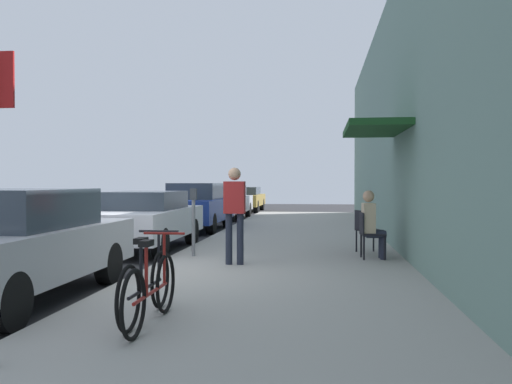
{
  "coord_description": "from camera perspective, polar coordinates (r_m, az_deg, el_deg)",
  "views": [
    {
      "loc": [
        2.93,
        -8.49,
        1.58
      ],
      "look_at": [
        1.19,
        6.19,
        1.3
      ],
      "focal_mm": 38.69,
      "sensor_mm": 36.0,
      "label": 1
    }
  ],
  "objects": [
    {
      "name": "parked_car_2",
      "position": [
        17.94,
        -6.24,
        -1.46
      ],
      "size": [
        1.8,
        4.4,
        1.53
      ],
      "color": "navy",
      "rests_on": "ground_plane"
    },
    {
      "name": "cafe_chair_1",
      "position": [
        11.47,
        11.21,
        -3.7
      ],
      "size": [
        0.56,
        0.56,
        0.87
      ],
      "color": "black",
      "rests_on": "sidewalk_slab"
    },
    {
      "name": "parked_car_4",
      "position": [
        29.07,
        -1.22,
        -0.67
      ],
      "size": [
        1.8,
        4.4,
        1.29
      ],
      "color": "#A58433",
      "rests_on": "ground_plane"
    },
    {
      "name": "sidewalk_slab",
      "position": [
        10.62,
        3.03,
        -7.13
      ],
      "size": [
        4.5,
        32.0,
        0.12
      ],
      "primitive_type": "cube",
      "color": "#9E9B93",
      "rests_on": "ground_plane"
    },
    {
      "name": "parking_meter",
      "position": [
        10.85,
        -6.48,
        -2.57
      ],
      "size": [
        0.12,
        0.1,
        1.32
      ],
      "color": "slate",
      "rests_on": "sidewalk_slab"
    },
    {
      "name": "bicycle_1",
      "position": [
        6.01,
        -11.32,
        -9.45
      ],
      "size": [
        0.46,
        1.71,
        0.9
      ],
      "color": "black",
      "rests_on": "sidewalk_slab"
    },
    {
      "name": "ground_plane",
      "position": [
        9.12,
        -12.25,
        -8.9
      ],
      "size": [
        60.0,
        60.0,
        0.0
      ],
      "primitive_type": "plane",
      "color": "#2D2D30"
    },
    {
      "name": "bicycle_0",
      "position": [
        5.76,
        -10.78,
        -9.91
      ],
      "size": [
        0.46,
        1.71,
        0.9
      ],
      "color": "black",
      "rests_on": "sidewalk_slab"
    },
    {
      "name": "building_facade",
      "position": [
        10.72,
        16.08,
        8.57
      ],
      "size": [
        1.4,
        32.0,
        5.97
      ],
      "color": "gray",
      "rests_on": "ground_plane"
    },
    {
      "name": "cafe_chair_0",
      "position": [
        10.63,
        11.54,
        -4.08
      ],
      "size": [
        0.47,
        0.47,
        0.87
      ],
      "color": "black",
      "rests_on": "sidewalk_slab"
    },
    {
      "name": "parked_car_0",
      "position": [
        7.92,
        -23.96,
        -4.95
      ],
      "size": [
        1.8,
        4.4,
        1.48
      ],
      "color": "#B7B7BC",
      "rests_on": "ground_plane"
    },
    {
      "name": "parked_car_1",
      "position": [
        12.91,
        -11.47,
        -2.77
      ],
      "size": [
        1.8,
        4.4,
        1.35
      ],
      "color": "silver",
      "rests_on": "ground_plane"
    },
    {
      "name": "pedestrian_standing",
      "position": [
        9.66,
        -2.23,
        -1.62
      ],
      "size": [
        0.36,
        0.22,
        1.7
      ],
      "color": "#232838",
      "rests_on": "sidewalk_slab"
    },
    {
      "name": "seated_patron_0",
      "position": [
        10.62,
        11.87,
        -3.04
      ],
      "size": [
        0.44,
        0.38,
        1.29
      ],
      "color": "#232838",
      "rests_on": "sidewalk_slab"
    },
    {
      "name": "parked_car_3",
      "position": [
        23.39,
        -3.18,
        -0.98
      ],
      "size": [
        1.8,
        4.4,
        1.41
      ],
      "color": "#B7B7BC",
      "rests_on": "ground_plane"
    }
  ]
}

